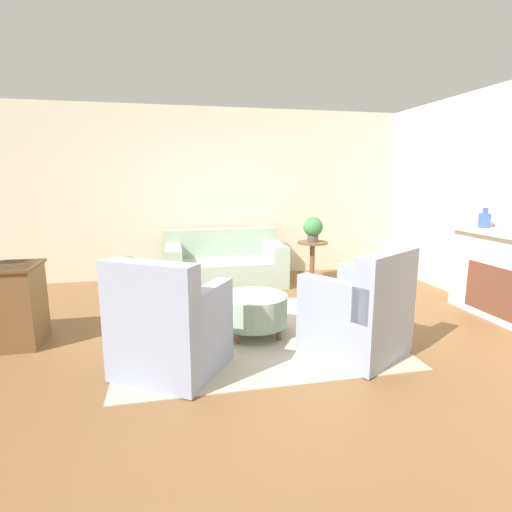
% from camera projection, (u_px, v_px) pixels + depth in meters
% --- Properties ---
extents(ground_plane, '(16.00, 16.00, 0.00)m').
position_uv_depth(ground_plane, '(253.00, 334.00, 4.32)').
color(ground_plane, brown).
extents(wall_back, '(9.53, 0.12, 2.80)m').
position_uv_depth(wall_back, '(219.00, 194.00, 6.77)').
color(wall_back, beige).
rests_on(wall_back, ground_plane).
extents(rug, '(2.74, 2.31, 0.01)m').
position_uv_depth(rug, '(253.00, 333.00, 4.32)').
color(rug, '#B2A893').
rests_on(rug, ground_plane).
extents(couch, '(1.83, 1.00, 0.84)m').
position_uv_depth(couch, '(225.00, 265.00, 6.35)').
color(couch, '#9EB29E').
rests_on(couch, ground_plane).
extents(armchair_left, '(1.10, 1.10, 1.02)m').
position_uv_depth(armchair_left, '(168.00, 330.00, 3.38)').
color(armchair_left, '#8E99B2').
rests_on(armchair_left, rug).
extents(armchair_right, '(1.10, 1.10, 1.02)m').
position_uv_depth(armchair_right, '(361.00, 315.00, 3.75)').
color(armchair_right, '#8E99B2').
rests_on(armchair_right, rug).
extents(ottoman_table, '(0.72, 0.72, 0.43)m').
position_uv_depth(ottoman_table, '(254.00, 309.00, 4.25)').
color(ottoman_table, '#9EB29E').
rests_on(ottoman_table, rug).
extents(side_table, '(0.49, 0.49, 0.65)m').
position_uv_depth(side_table, '(312.00, 255.00, 6.49)').
color(side_table, brown).
rests_on(side_table, ground_plane).
extents(fireplace, '(0.44, 1.46, 1.05)m').
position_uv_depth(fireplace, '(504.00, 274.00, 4.69)').
color(fireplace, silver).
rests_on(fireplace, ground_plane).
extents(vase_mantel_near, '(0.14, 0.14, 0.25)m').
position_uv_depth(vase_mantel_near, '(484.00, 220.00, 4.93)').
color(vase_mantel_near, '#38569E').
rests_on(vase_mantel_near, fireplace).
extents(potted_plant_on_side_table, '(0.32, 0.32, 0.40)m').
position_uv_depth(potted_plant_on_side_table, '(313.00, 228.00, 6.41)').
color(potted_plant_on_side_table, '#4C4742').
rests_on(potted_plant_on_side_table, side_table).
extents(potted_plant_floor, '(0.46, 0.46, 0.58)m').
position_uv_depth(potted_plant_floor, '(129.00, 275.00, 5.64)').
color(potted_plant_floor, '#4C4742').
rests_on(potted_plant_floor, ground_plane).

